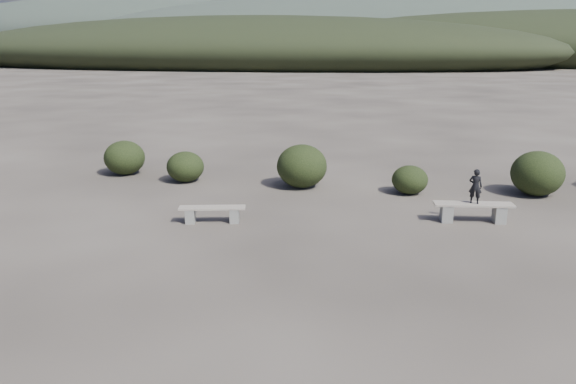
# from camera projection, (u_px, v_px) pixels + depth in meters

# --- Properties ---
(ground) EXTENTS (1200.00, 1200.00, 0.00)m
(ground) POSITION_uv_depth(u_px,v_px,m) (283.00, 306.00, 9.76)
(ground) COLOR #312B26
(ground) RESTS_ON ground
(bench_left) EXTENTS (1.71, 0.70, 0.42)m
(bench_left) POSITION_uv_depth(u_px,v_px,m) (212.00, 213.00, 14.18)
(bench_left) COLOR slate
(bench_left) RESTS_ON ground
(bench_right) EXTENTS (2.01, 0.63, 0.49)m
(bench_right) POSITION_uv_depth(u_px,v_px,m) (473.00, 211.00, 14.22)
(bench_right) COLOR slate
(bench_right) RESTS_ON ground
(seated_person) EXTENTS (0.37, 0.29, 0.89)m
(seated_person) POSITION_uv_depth(u_px,v_px,m) (475.00, 186.00, 14.05)
(seated_person) COLOR black
(seated_person) RESTS_ON bench_right
(shrub_a) EXTENTS (1.21, 1.21, 0.99)m
(shrub_a) POSITION_uv_depth(u_px,v_px,m) (185.00, 167.00, 18.26)
(shrub_a) COLOR black
(shrub_a) RESTS_ON ground
(shrub_b) EXTENTS (1.58, 1.58, 1.35)m
(shrub_b) POSITION_uv_depth(u_px,v_px,m) (302.00, 166.00, 17.53)
(shrub_b) COLOR black
(shrub_b) RESTS_ON ground
(shrub_c) EXTENTS (1.08, 1.08, 0.86)m
(shrub_c) POSITION_uv_depth(u_px,v_px,m) (410.00, 180.00, 16.82)
(shrub_c) COLOR black
(shrub_c) RESTS_ON ground
(shrub_d) EXTENTS (1.52, 1.52, 1.33)m
(shrub_d) POSITION_uv_depth(u_px,v_px,m) (537.00, 173.00, 16.60)
(shrub_d) COLOR black
(shrub_d) RESTS_ON ground
(shrub_f) EXTENTS (1.38, 1.38, 1.17)m
(shrub_f) POSITION_uv_depth(u_px,v_px,m) (125.00, 158.00, 19.24)
(shrub_f) COLOR black
(shrub_f) RESTS_ON ground
(mountain_ridges) EXTENTS (500.00, 400.00, 56.00)m
(mountain_ridges) POSITION_uv_depth(u_px,v_px,m) (380.00, 29.00, 330.05)
(mountain_ridges) COLOR black
(mountain_ridges) RESTS_ON ground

